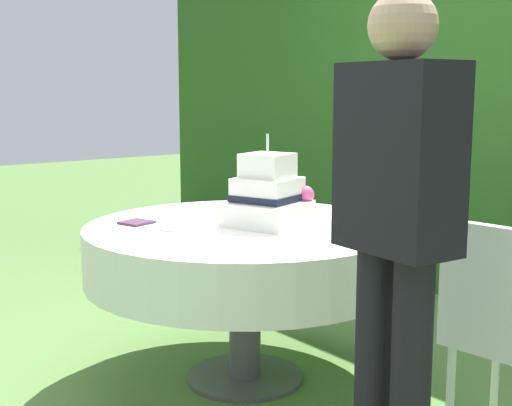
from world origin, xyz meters
name	(u,v)px	position (x,y,z in m)	size (l,w,h in m)	color
ground_plane	(245,378)	(0.00, 0.00, 0.00)	(20.00, 20.00, 0.00)	#547A3D
foliage_hedge	(508,112)	(0.00, 2.03, 1.18)	(6.88, 0.44, 2.37)	#28561E
cake_table	(245,252)	(0.00, 0.00, 0.60)	(1.43, 1.43, 0.72)	#4C4C51
wedding_cake	(268,197)	(0.07, 0.08, 0.85)	(0.40, 0.40, 0.41)	white
serving_plate_near	(174,228)	(-0.12, -0.30, 0.73)	(0.14, 0.14, 0.01)	white
serving_plate_far	(251,205)	(-0.38, 0.33, 0.73)	(0.10, 0.10, 0.01)	white
serving_plate_left	(211,210)	(-0.40, 0.09, 0.73)	(0.14, 0.14, 0.01)	white
napkin_stack	(136,222)	(-0.32, -0.37, 0.73)	(0.12, 0.12, 0.01)	#4C2D47
garden_chair	(509,325)	(1.20, 0.21, 0.54)	(0.44, 0.44, 0.89)	white
standing_person	(396,224)	(1.11, -0.28, 0.93)	(0.38, 0.23, 1.60)	black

